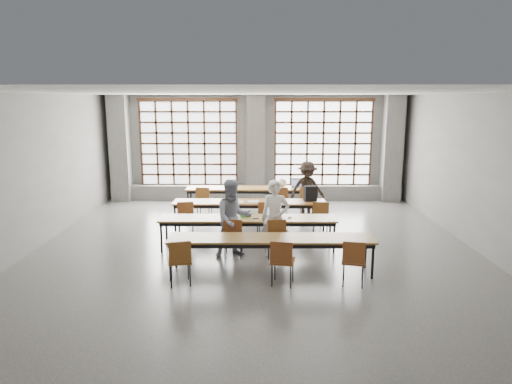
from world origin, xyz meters
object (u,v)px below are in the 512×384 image
chair_back_right (307,198)px  chair_mid_right (321,214)px  student_female (233,218)px  chair_near_mid (282,258)px  mouse (290,217)px  laptop_front (273,214)px  chair_front_left (233,234)px  student_male (275,219)px  chair_front_right (276,234)px  laptop_back (297,185)px  chair_back_mid (280,198)px  desk_row_a (253,190)px  desk_row_d (271,241)px  backpack (310,193)px  chair_near_right (354,258)px  student_back (307,189)px  chair_back_left (204,198)px  green_box (246,215)px  desk_row_b (249,204)px  chair_near_left (180,258)px  red_pouch (179,258)px  chair_mid_centre (265,214)px  desk_row_c (248,220)px  plastic_bag (282,183)px  chair_mid_left (186,214)px  phone (256,218)px

chair_back_right → chair_mid_right: bearing=-85.5°
student_female → chair_near_mid: bearing=-77.5°
mouse → chair_mid_right: bearing=51.7°
chair_near_mid → laptop_front: (-0.11, 2.24, 0.25)m
chair_front_left → student_male: student_male is taller
chair_front_right → chair_near_mid: 1.50m
student_male → laptop_back: bearing=80.5°
chair_back_mid → chair_front_left: same height
desk_row_a → desk_row_d: size_ratio=1.00×
desk_row_a → chair_front_right: 4.21m
chair_mid_right → backpack: size_ratio=2.20×
chair_near_right → backpack: 3.89m
chair_front_right → mouse: bearing=60.9°
mouse → student_back: bearing=76.9°
chair_back_left → green_box: (1.30, -2.83, 0.24)m
chair_front_right → laptop_back: 4.36m
chair_front_right → student_male: (-0.01, 0.13, 0.30)m
chair_near_right → backpack: backpack is taller
desk_row_b → green_box: 1.60m
desk_row_b → desk_row_a: bearing=88.3°
desk_row_b → chair_near_left: (-1.20, -3.81, -0.13)m
chair_near_right → mouse: chair_near_right is taller
student_back → chair_near_left: bearing=-131.9°
chair_front_right → desk_row_a: bearing=97.5°
red_pouch → desk_row_b: bearing=71.9°
desk_row_b → red_pouch: size_ratio=20.00×
chair_back_mid → red_pouch: chair_back_mid is taller
chair_near_right → green_box: chair_near_right is taller
mouse → red_pouch: bearing=-136.8°
chair_mid_centre → desk_row_c: bearing=-111.6°
desk_row_d → chair_back_left: bearing=112.6°
desk_row_d → student_male: bearing=83.6°
mouse → chair_front_right: bearing=-119.1°
desk_row_d → plastic_bag: 5.12m
chair_mid_left → chair_mid_centre: 2.00m
chair_back_mid → chair_mid_left: bearing=-142.8°
chair_mid_centre → backpack: size_ratio=2.20×
chair_mid_left → chair_mid_right: 3.38m
chair_front_left → student_male: 0.96m
student_male → red_pouch: size_ratio=8.39×
chair_back_mid → chair_mid_right: 2.08m
chair_back_left → student_male: student_male is taller
chair_near_mid → laptop_back: laptop_back is taller
student_male → chair_near_left: bearing=-136.1°
desk_row_c → plastic_bag: size_ratio=13.99×
chair_back_left → phone: 3.38m
desk_row_d → student_female: bearing=128.1°
chair_mid_right → backpack: (-0.19, 0.68, 0.39)m
student_back → red_pouch: student_back is taller
chair_near_left → red_pouch: chair_near_left is taller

